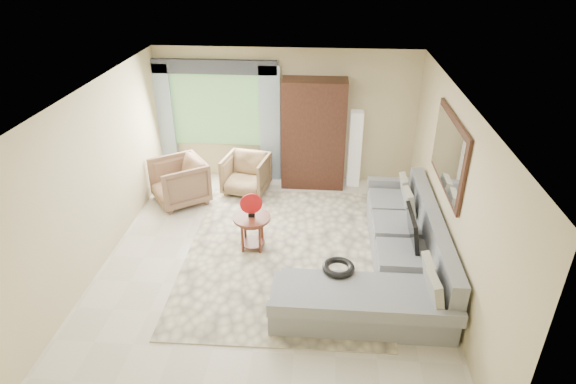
# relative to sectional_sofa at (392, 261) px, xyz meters

# --- Properties ---
(ground) EXTENTS (6.00, 6.00, 0.00)m
(ground) POSITION_rel_sectional_sofa_xyz_m (-1.78, 0.18, -0.28)
(ground) COLOR silver
(ground) RESTS_ON ground
(area_rug) EXTENTS (3.05, 4.04, 0.02)m
(area_rug) POSITION_rel_sectional_sofa_xyz_m (-1.59, 0.48, -0.27)
(area_rug) COLOR beige
(area_rug) RESTS_ON ground
(sectional_sofa) EXTENTS (2.30, 3.46, 0.90)m
(sectional_sofa) POSITION_rel_sectional_sofa_xyz_m (0.00, 0.00, 0.00)
(sectional_sofa) COLOR gray
(sectional_sofa) RESTS_ON ground
(tv_screen) EXTENTS (0.14, 0.74, 0.48)m
(tv_screen) POSITION_rel_sectional_sofa_xyz_m (0.27, 0.20, 0.44)
(tv_screen) COLOR black
(tv_screen) RESTS_ON sectional_sofa
(garden_hose) EXTENTS (0.43, 0.43, 0.09)m
(garden_hose) POSITION_rel_sectional_sofa_xyz_m (-0.78, -0.57, 0.26)
(garden_hose) COLOR black
(garden_hose) RESTS_ON sectional_sofa
(coffee_table) EXTENTS (0.58, 0.58, 0.58)m
(coffee_table) POSITION_rel_sectional_sofa_xyz_m (-2.09, 0.56, 0.02)
(coffee_table) COLOR #4F2315
(coffee_table) RESTS_ON ground
(red_disc) EXTENTS (0.34, 0.10, 0.34)m
(red_disc) POSITION_rel_sectional_sofa_xyz_m (-2.09, 0.56, 0.53)
(red_disc) COLOR red
(red_disc) RESTS_ON coffee_table
(armchair_left) EXTENTS (1.25, 1.25, 0.83)m
(armchair_left) POSITION_rel_sectional_sofa_xyz_m (-3.64, 1.97, 0.13)
(armchair_left) COLOR #7F6045
(armchair_left) RESTS_ON ground
(armchair_right) EXTENTS (0.93, 0.95, 0.74)m
(armchair_right) POSITION_rel_sectional_sofa_xyz_m (-2.49, 2.46, 0.09)
(armchair_right) COLOR #997853
(armchair_right) RESTS_ON ground
(potted_plant) EXTENTS (0.59, 0.56, 0.52)m
(potted_plant) POSITION_rel_sectional_sofa_xyz_m (-3.75, 2.57, -0.02)
(potted_plant) COLOR #999999
(potted_plant) RESTS_ON ground
(armoire) EXTENTS (1.20, 0.55, 2.10)m
(armoire) POSITION_rel_sectional_sofa_xyz_m (-1.23, 2.90, 0.77)
(armoire) COLOR black
(armoire) RESTS_ON ground
(floor_lamp) EXTENTS (0.24, 0.24, 1.50)m
(floor_lamp) POSITION_rel_sectional_sofa_xyz_m (-0.43, 2.96, 0.47)
(floor_lamp) COLOR silver
(floor_lamp) RESTS_ON ground
(window) EXTENTS (1.80, 0.04, 1.40)m
(window) POSITION_rel_sectional_sofa_xyz_m (-3.13, 3.15, 1.12)
(window) COLOR #669E59
(window) RESTS_ON wall_back
(curtain_left) EXTENTS (0.40, 0.08, 2.30)m
(curtain_left) POSITION_rel_sectional_sofa_xyz_m (-4.18, 3.06, 0.87)
(curtain_left) COLOR #9EB7CC
(curtain_left) RESTS_ON ground
(curtain_right) EXTENTS (0.40, 0.08, 2.30)m
(curtain_right) POSITION_rel_sectional_sofa_xyz_m (-2.08, 3.06, 0.87)
(curtain_right) COLOR #9EB7CC
(curtain_right) RESTS_ON ground
(valance) EXTENTS (2.40, 0.12, 0.26)m
(valance) POSITION_rel_sectional_sofa_xyz_m (-3.13, 3.08, 1.97)
(valance) COLOR #1E232D
(valance) RESTS_ON wall_back
(wall_mirror) EXTENTS (0.05, 1.70, 1.05)m
(wall_mirror) POSITION_rel_sectional_sofa_xyz_m (0.68, 0.53, 1.47)
(wall_mirror) COLOR black
(wall_mirror) RESTS_ON wall_right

